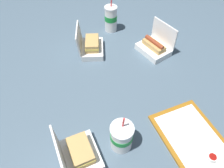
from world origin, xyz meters
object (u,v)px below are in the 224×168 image
at_px(plastic_fork, 190,163).
at_px(soda_cup_back, 111,19).
at_px(soda_cup_left, 122,136).
at_px(clamshell_sandwich_left, 79,153).
at_px(food_tray, 193,139).
at_px(ketchup_cup, 212,158).
at_px(clamshell_sandwich_front, 91,46).
at_px(clamshell_hotdog_back, 155,46).

xyz_separation_m(plastic_fork, soda_cup_back, (1.03, -0.04, 0.08)).
distance_m(plastic_fork, soda_cup_left, 0.31).
bearing_deg(soda_cup_left, plastic_fork, -128.71).
xyz_separation_m(clamshell_sandwich_left, soda_cup_back, (0.84, -0.46, 0.05)).
height_order(plastic_fork, soda_cup_left, soda_cup_left).
bearing_deg(food_tray, clamshell_sandwich_left, 78.66).
height_order(food_tray, ketchup_cup, ketchup_cup).
bearing_deg(clamshell_sandwich_front, soda_cup_left, 174.20).
distance_m(food_tray, soda_cup_left, 0.34).
distance_m(food_tray, ketchup_cup, 0.11).
relative_size(clamshell_hotdog_back, soda_cup_left, 1.13).
relative_size(clamshell_sandwich_front, soda_cup_back, 0.97).
distance_m(clamshell_sandwich_front, clamshell_hotdog_back, 0.40).
height_order(ketchup_cup, clamshell_hotdog_back, clamshell_hotdog_back).
bearing_deg(soda_cup_left, clamshell_hotdog_back, -40.56).
bearing_deg(soda_cup_left, clamshell_sandwich_front, -5.80).
xyz_separation_m(food_tray, clamshell_hotdog_back, (0.62, -0.13, 0.04)).
xyz_separation_m(food_tray, ketchup_cup, (-0.11, -0.01, 0.02)).
distance_m(ketchup_cup, clamshell_hotdog_back, 0.73).
bearing_deg(plastic_fork, food_tray, -49.52).
bearing_deg(soda_cup_back, clamshell_hotdog_back, -151.73).
height_order(plastic_fork, soda_cup_back, soda_cup_back).
xyz_separation_m(plastic_fork, soda_cup_left, (0.19, 0.23, 0.06)).
relative_size(ketchup_cup, clamshell_hotdog_back, 0.18).
relative_size(food_tray, plastic_fork, 3.43).
distance_m(plastic_fork, soda_cup_back, 1.03).
distance_m(food_tray, soda_cup_back, 0.94).
height_order(clamshell_sandwich_left, soda_cup_back, soda_cup_back).
height_order(ketchup_cup, clamshell_sandwich_left, clamshell_sandwich_left).
bearing_deg(plastic_fork, clamshell_hotdog_back, -24.52).
bearing_deg(clamshell_hotdog_back, clamshell_sandwich_left, 129.08).
bearing_deg(soda_cup_back, plastic_fork, 177.99).
distance_m(plastic_fork, clamshell_sandwich_left, 0.47).
relative_size(plastic_fork, clamshell_hotdog_back, 0.48).
bearing_deg(clamshell_hotdog_back, soda_cup_back, 28.27).
height_order(plastic_fork, clamshell_sandwich_front, clamshell_sandwich_front).
height_order(clamshell_sandwich_front, soda_cup_back, soda_cup_back).
bearing_deg(soda_cup_left, soda_cup_back, -17.77).
bearing_deg(food_tray, clamshell_sandwich_front, 18.00).
distance_m(ketchup_cup, soda_cup_left, 0.39).
relative_size(food_tray, clamshell_sandwich_front, 1.62).
bearing_deg(food_tray, clamshell_hotdog_back, -11.90).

